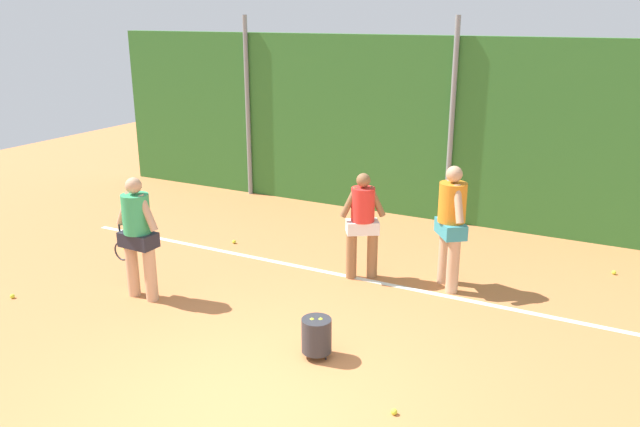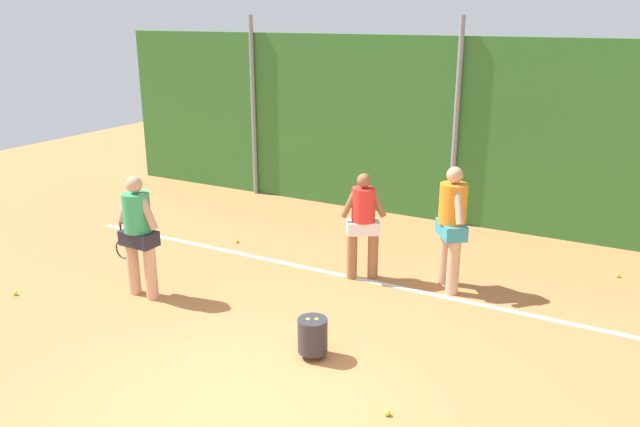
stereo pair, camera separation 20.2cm
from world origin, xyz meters
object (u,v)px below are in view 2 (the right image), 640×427
player_foreground_near (138,231)px  player_midcourt (363,220)px  tennis_ball_1 (359,220)px  tennis_ball_2 (237,241)px  tennis_ball_0 (387,413)px  tennis_ball_4 (15,293)px  ball_hopper (313,335)px  tennis_ball_3 (128,246)px  player_backcourt_far (452,222)px  tennis_ball_5 (618,275)px

player_foreground_near → player_midcourt: 3.30m
player_midcourt → tennis_ball_1: bearing=84.5°
tennis_ball_2 → tennis_ball_0: bearing=-38.2°
player_foreground_near → tennis_ball_4: player_foreground_near is taller
player_foreground_near → tennis_ball_0: 4.47m
player_foreground_near → tennis_ball_0: size_ratio=27.25×
ball_hopper → tennis_ball_1: (-1.72, 4.97, -0.26)m
player_foreground_near → tennis_ball_3: (-1.63, 1.33, -0.97)m
player_backcourt_far → tennis_ball_3: 5.65m
player_foreground_near → player_midcourt: player_foreground_near is taller
ball_hopper → tennis_ball_2: 4.20m
tennis_ball_0 → tennis_ball_2: size_ratio=1.00×
tennis_ball_1 → tennis_ball_2: size_ratio=1.00×
player_backcourt_far → tennis_ball_0: bearing=150.8°
player_midcourt → tennis_ball_0: size_ratio=25.37×
ball_hopper → tennis_ball_3: 4.93m
player_foreground_near → player_midcourt: bearing=-137.7°
tennis_ball_3 → tennis_ball_5: bearing=19.5°
ball_hopper → tennis_ball_4: 4.72m
player_midcourt → player_backcourt_far: size_ratio=0.89×
tennis_ball_1 → tennis_ball_5: same height
tennis_ball_2 → tennis_ball_1: bearing=57.1°
tennis_ball_0 → player_foreground_near: bearing=167.1°
tennis_ball_3 → tennis_ball_4: bearing=-90.9°
tennis_ball_3 → ball_hopper: bearing=-19.6°
ball_hopper → tennis_ball_5: ball_hopper is taller
ball_hopper → tennis_ball_4: size_ratio=7.78×
tennis_ball_1 → tennis_ball_5: bearing=-7.1°
tennis_ball_5 → player_midcourt: bearing=-151.3°
ball_hopper → tennis_ball_3: (-4.64, 1.65, -0.26)m
player_backcourt_far → tennis_ball_4: (-5.49, -3.28, -1.02)m
ball_hopper → tennis_ball_5: (3.03, 4.38, -0.26)m
player_midcourt → tennis_ball_1: size_ratio=25.37×
player_foreground_near → tennis_ball_3: bearing=-37.1°
tennis_ball_3 → player_midcourt: bearing=10.9°
ball_hopper → player_midcourt: bearing=101.2°
player_midcourt → tennis_ball_4: size_ratio=25.37×
tennis_ball_1 → tennis_ball_5: (4.75, -0.59, 0.00)m
tennis_ball_0 → player_midcourt: bearing=119.1°
tennis_ball_0 → tennis_ball_4: (-5.92, 0.07, 0.00)m
ball_hopper → tennis_ball_4: bearing=-173.0°
tennis_ball_0 → tennis_ball_1: same height
player_foreground_near → ball_hopper: bearing=176.0°
tennis_ball_5 → player_backcourt_far: bearing=-143.0°
tennis_ball_3 → player_foreground_near: bearing=-39.3°
player_foreground_near → tennis_ball_4: 2.13m
tennis_ball_4 → player_midcourt: bearing=35.8°
tennis_ball_0 → tennis_ball_3: size_ratio=1.00×
player_backcourt_far → tennis_ball_4: player_backcourt_far is taller
tennis_ball_2 → player_foreground_near: bearing=-87.3°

